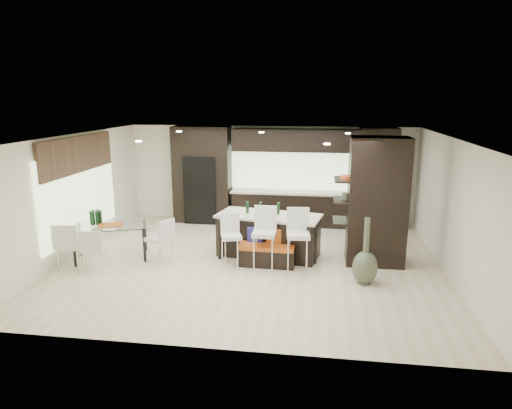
% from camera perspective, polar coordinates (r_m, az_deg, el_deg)
% --- Properties ---
extents(ground, '(8.00, 8.00, 0.00)m').
position_cam_1_polar(ground, '(9.94, -0.49, -7.26)').
color(ground, beige).
rests_on(ground, ground).
extents(back_wall, '(8.00, 0.02, 2.70)m').
position_cam_1_polar(back_wall, '(12.95, 1.83, 3.80)').
color(back_wall, white).
rests_on(back_wall, ground).
extents(left_wall, '(0.02, 7.00, 2.70)m').
position_cam_1_polar(left_wall, '(10.88, -21.83, 0.99)').
color(left_wall, white).
rests_on(left_wall, ground).
extents(right_wall, '(0.02, 7.00, 2.70)m').
position_cam_1_polar(right_wall, '(9.79, 23.30, -0.43)').
color(right_wall, white).
rests_on(right_wall, ground).
extents(ceiling, '(8.00, 7.00, 0.02)m').
position_cam_1_polar(ceiling, '(9.34, -0.53, 8.44)').
color(ceiling, white).
rests_on(ceiling, ground).
extents(window_left, '(0.04, 3.20, 1.90)m').
position_cam_1_polar(window_left, '(11.03, -21.14, 1.21)').
color(window_left, '#B2D199').
rests_on(window_left, left_wall).
extents(window_back, '(3.40, 0.04, 1.20)m').
position_cam_1_polar(window_back, '(12.83, 4.48, 4.58)').
color(window_back, '#B2D199').
rests_on(window_back, back_wall).
extents(stone_accent, '(0.08, 3.00, 0.80)m').
position_cam_1_polar(stone_accent, '(10.88, -21.40, 5.85)').
color(stone_accent, brown).
rests_on(stone_accent, left_wall).
extents(ceiling_spots, '(4.00, 3.00, 0.02)m').
position_cam_1_polar(ceiling_spots, '(9.58, -0.30, 8.45)').
color(ceiling_spots, white).
rests_on(ceiling_spots, ceiling).
extents(back_cabinetry, '(6.80, 0.68, 2.70)m').
position_cam_1_polar(back_cabinetry, '(12.58, 3.92, 3.49)').
color(back_cabinetry, black).
rests_on(back_cabinetry, ground).
extents(refrigerator, '(0.90, 0.68, 1.90)m').
position_cam_1_polar(refrigerator, '(13.00, -6.73, 1.96)').
color(refrigerator, black).
rests_on(refrigerator, ground).
extents(partition_column, '(1.20, 0.80, 2.70)m').
position_cam_1_polar(partition_column, '(9.91, 14.89, 0.37)').
color(partition_column, black).
rests_on(partition_column, ground).
extents(kitchen_island, '(2.41, 1.38, 0.95)m').
position_cam_1_polar(kitchen_island, '(10.23, 1.60, -3.86)').
color(kitchen_island, black).
rests_on(kitchen_island, ground).
extents(stool_left, '(0.51, 0.51, 0.90)m').
position_cam_1_polar(stool_left, '(9.60, -3.09, -5.18)').
color(stool_left, silver).
rests_on(stool_left, ground).
extents(stool_mid, '(0.47, 0.47, 1.05)m').
position_cam_1_polar(stool_mid, '(9.44, 1.03, -5.01)').
color(stool_mid, silver).
rests_on(stool_mid, ground).
extents(stool_right, '(0.51, 0.51, 1.04)m').
position_cam_1_polar(stool_right, '(9.39, 5.27, -5.21)').
color(stool_right, silver).
rests_on(stool_right, ground).
extents(bench, '(1.21, 0.50, 0.46)m').
position_cam_1_polar(bench, '(9.71, 1.34, -6.33)').
color(bench, black).
rests_on(bench, ground).
extents(floor_vase, '(0.58, 0.58, 1.31)m').
position_cam_1_polar(floor_vase, '(8.90, 13.56, -5.70)').
color(floor_vase, '#435039').
rests_on(floor_vase, ground).
extents(dining_table, '(1.80, 1.38, 0.76)m').
position_cam_1_polar(dining_table, '(10.56, -17.62, -4.47)').
color(dining_table, white).
rests_on(dining_table, ground).
extents(chair_near, '(0.53, 0.53, 0.83)m').
position_cam_1_polar(chair_near, '(9.91, -19.50, -5.56)').
color(chair_near, silver).
rests_on(chair_near, ground).
extents(chair_far, '(0.56, 0.56, 0.95)m').
position_cam_1_polar(chair_far, '(10.10, -22.11, -5.09)').
color(chair_far, silver).
rests_on(chair_far, ground).
extents(chair_end, '(0.62, 0.62, 0.88)m').
position_cam_1_polar(chair_end, '(10.11, -11.94, -4.56)').
color(chair_end, silver).
rests_on(chair_end, ground).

